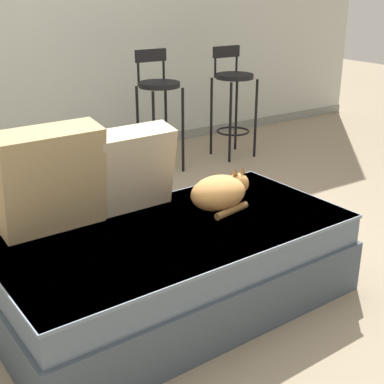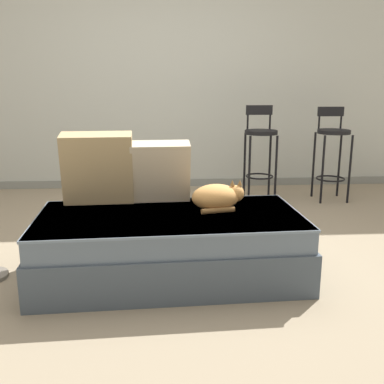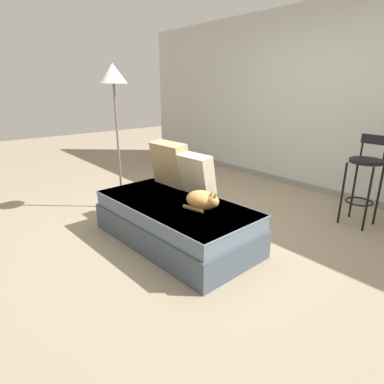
# 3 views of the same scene
# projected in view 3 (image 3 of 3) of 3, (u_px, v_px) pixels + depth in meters

# --- Properties ---
(ground_plane) EXTENTS (16.00, 16.00, 0.00)m
(ground_plane) POSITION_uv_depth(u_px,v_px,m) (204.00, 230.00, 3.54)
(ground_plane) COLOR gray
(ground_plane) RESTS_ON ground
(wall_back_panel) EXTENTS (8.00, 0.10, 2.60)m
(wall_back_panel) POSITION_uv_depth(u_px,v_px,m) (325.00, 101.00, 4.48)
(wall_back_panel) COLOR #B7BCB2
(wall_back_panel) RESTS_ON ground
(wall_baseboard_trim) EXTENTS (8.00, 0.02, 0.09)m
(wall_baseboard_trim) POSITION_uv_depth(u_px,v_px,m) (312.00, 187.00, 4.85)
(wall_baseboard_trim) COLOR gray
(wall_baseboard_trim) RESTS_ON ground
(couch) EXTENTS (1.74, 0.94, 0.42)m
(couch) POSITION_uv_depth(u_px,v_px,m) (175.00, 221.00, 3.23)
(couch) COLOR #44505B
(couch) RESTS_ON ground
(throw_pillow_corner) EXTENTS (0.49, 0.26, 0.50)m
(throw_pillow_corner) POSITION_uv_depth(u_px,v_px,m) (170.00, 164.00, 3.62)
(throw_pillow_corner) COLOR tan
(throw_pillow_corner) RESTS_ON couch
(throw_pillow_middle) EXTENTS (0.42, 0.24, 0.43)m
(throw_pillow_middle) POSITION_uv_depth(u_px,v_px,m) (196.00, 174.00, 3.33)
(throw_pillow_middle) COLOR beige
(throw_pillow_middle) RESTS_ON couch
(cat) EXTENTS (0.37, 0.30, 0.20)m
(cat) POSITION_uv_depth(u_px,v_px,m) (203.00, 200.00, 2.95)
(cat) COLOR tan
(cat) RESTS_ON couch
(bar_stool_near_window) EXTENTS (0.34, 0.34, 1.01)m
(bar_stool_near_window) POSITION_uv_depth(u_px,v_px,m) (365.00, 172.00, 3.52)
(bar_stool_near_window) COLOR black
(bar_stool_near_window) RESTS_ON ground
(floor_lamp) EXTENTS (0.32, 0.32, 1.76)m
(floor_lamp) POSITION_uv_depth(u_px,v_px,m) (114.00, 88.00, 3.73)
(floor_lamp) COLOR slate
(floor_lamp) RESTS_ON ground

